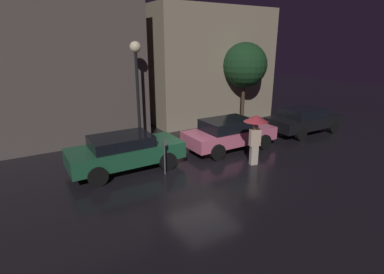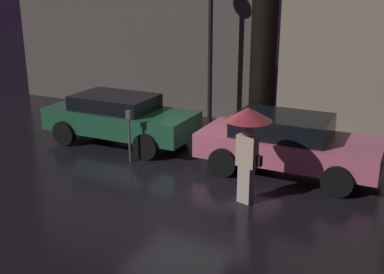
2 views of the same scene
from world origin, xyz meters
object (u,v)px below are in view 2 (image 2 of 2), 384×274
object	(u,v)px
street_lamp_near	(211,10)
parked_car_pink	(287,143)
parking_meter	(129,130)
pedestrian_with_umbrella	(248,131)
parked_car_green	(120,117)

from	to	relation	value
street_lamp_near	parked_car_pink	bearing A→B (deg)	-40.75
parking_meter	street_lamp_near	xyz separation A→B (m)	(0.55, 3.81, 2.77)
parked_car_pink	pedestrian_with_umbrella	bearing A→B (deg)	-98.66
parked_car_pink	pedestrian_with_umbrella	distance (m)	2.19
parked_car_green	parked_car_pink	distance (m)	4.88
parked_car_green	parked_car_pink	size ratio (longest dim) A/B	1.01
parked_car_green	street_lamp_near	xyz separation A→B (m)	(1.64, 2.62, 2.85)
parking_meter	parked_car_pink	bearing A→B (deg)	15.05
street_lamp_near	pedestrian_with_umbrella	bearing A→B (deg)	-58.57
pedestrian_with_umbrella	parking_meter	distance (m)	3.70
parking_meter	street_lamp_near	distance (m)	4.74
parking_meter	parked_car_green	bearing A→B (deg)	132.43
parked_car_pink	pedestrian_with_umbrella	xyz separation A→B (m)	(-0.30, -2.01, 0.82)
parked_car_pink	street_lamp_near	size ratio (longest dim) A/B	0.89
parked_car_pink	parking_meter	size ratio (longest dim) A/B	3.15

